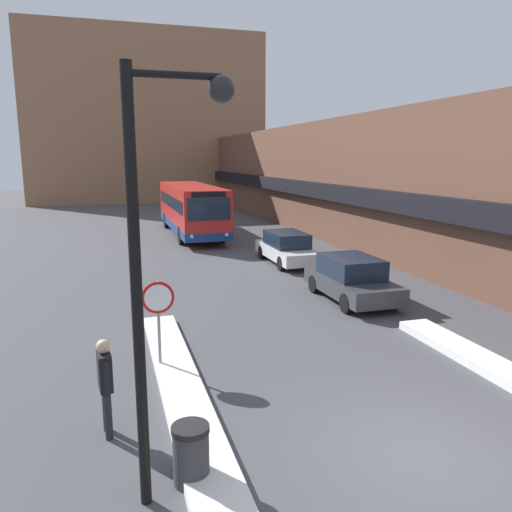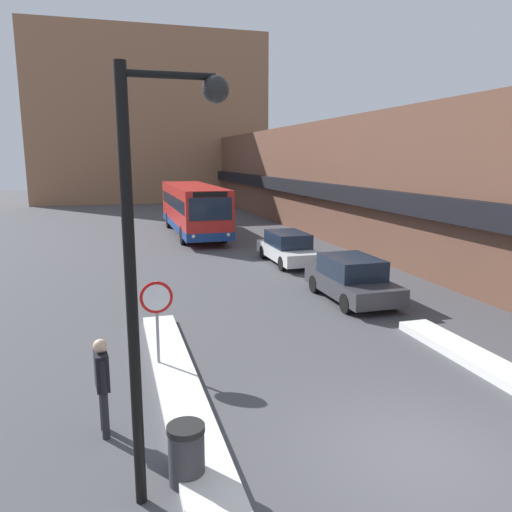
{
  "view_description": "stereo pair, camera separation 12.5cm",
  "coord_description": "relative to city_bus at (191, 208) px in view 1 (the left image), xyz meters",
  "views": [
    {
      "loc": [
        -4.92,
        -6.45,
        4.94
      ],
      "look_at": [
        -0.31,
        8.96,
        1.78
      ],
      "focal_mm": 35.0,
      "sensor_mm": 36.0,
      "label": 1
    },
    {
      "loc": [
        -4.8,
        -6.48,
        4.94
      ],
      "look_at": [
        -0.31,
        8.96,
        1.78
      ],
      "focal_mm": 35.0,
      "sensor_mm": 36.0,
      "label": 2
    }
  ],
  "objects": [
    {
      "name": "street_lamp",
      "position": [
        -4.63,
        -25.63,
        2.06
      ],
      "size": [
        1.46,
        0.36,
        6.13
      ],
      "color": "black",
      "rests_on": "ground_plane"
    },
    {
      "name": "parked_car_front",
      "position": [
        2.88,
        -16.9,
        -0.99
      ],
      "size": [
        1.93,
        4.24,
        1.54
      ],
      "color": "#38383D",
      "rests_on": "ground_plane"
    },
    {
      "name": "parked_car_middle",
      "position": [
        2.88,
        -10.31,
        -1.01
      ],
      "size": [
        1.83,
        4.66,
        1.49
      ],
      "color": "silver",
      "rests_on": "ground_plane"
    },
    {
      "name": "building_row_right",
      "position": [
        9.64,
        -1.84,
        1.82
      ],
      "size": [
        5.5,
        60.0,
        7.17
      ],
      "color": "brown",
      "rests_on": "ground_plane"
    },
    {
      "name": "building_backdrop_far",
      "position": [
        -0.32,
        27.86,
        7.59
      ],
      "size": [
        26.0,
        8.0,
        18.68
      ],
      "color": "#996B4C",
      "rests_on": "ground_plane"
    },
    {
      "name": "trash_bin",
      "position": [
        -4.21,
        -25.37,
        -1.27
      ],
      "size": [
        0.59,
        0.59,
        0.95
      ],
      "color": "#38383D",
      "rests_on": "ground_plane"
    },
    {
      "name": "stop_sign",
      "position": [
        -4.23,
        -21.01,
        -0.19
      ],
      "size": [
        0.76,
        0.08,
        2.16
      ],
      "color": "gray",
      "rests_on": "ground_plane"
    },
    {
      "name": "pedestrian",
      "position": [
        -5.44,
        -23.59,
        -0.66
      ],
      "size": [
        0.27,
        0.59,
        1.82
      ],
      "rotation": [
        0.0,
        0.0,
        -1.47
      ],
      "color": "#232328",
      "rests_on": "ground_plane"
    },
    {
      "name": "snow_bank_left",
      "position": [
        -3.92,
        -22.81,
        -1.66
      ],
      "size": [
        0.9,
        10.73,
        0.18
      ],
      "color": "silver",
      "rests_on": "ground_plane"
    },
    {
      "name": "ground_plane",
      "position": [
        -0.32,
        -25.84,
        -1.75
      ],
      "size": [
        160.0,
        160.0,
        0.0
      ],
      "primitive_type": "plane",
      "color": "#47474C"
    },
    {
      "name": "city_bus",
      "position": [
        0.0,
        0.0,
        0.0
      ],
      "size": [
        2.71,
        12.06,
        3.21
      ],
      "color": "red",
      "rests_on": "ground_plane"
    }
  ]
}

